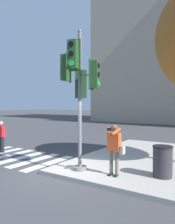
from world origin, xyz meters
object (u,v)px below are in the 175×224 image
object	(u,v)px
person_photographer	(114,145)
trash_bin	(163,161)
traffic_signal_pole	(79,82)
fire_hydrant	(116,146)
pedestrian_distant	(1,136)

from	to	relation	value
person_photographer	trash_bin	size ratio (longest dim) A/B	1.67
person_photographer	trash_bin	distance (m)	1.57
traffic_signal_pole	fire_hydrant	distance (m)	3.83
person_photographer	fire_hydrant	xyz separation A→B (m)	(-1.22, 2.67, -0.58)
traffic_signal_pole	person_photographer	world-z (taller)	traffic_signal_pole
pedestrian_distant	fire_hydrant	bearing A→B (deg)	21.61
traffic_signal_pole	trash_bin	size ratio (longest dim) A/B	4.95
traffic_signal_pole	pedestrian_distant	xyz separation A→B (m)	(-5.25, 0.67, -2.34)
person_photographer	pedestrian_distant	distance (m)	6.58
person_photographer	pedestrian_distant	xyz separation A→B (m)	(-6.55, 0.55, -0.28)
person_photographer	fire_hydrant	size ratio (longest dim) A/B	2.05
fire_hydrant	person_photographer	bearing A→B (deg)	-65.44
pedestrian_distant	trash_bin	world-z (taller)	pedestrian_distant
fire_hydrant	traffic_signal_pole	bearing A→B (deg)	-91.68
traffic_signal_pole	trash_bin	world-z (taller)	traffic_signal_pole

